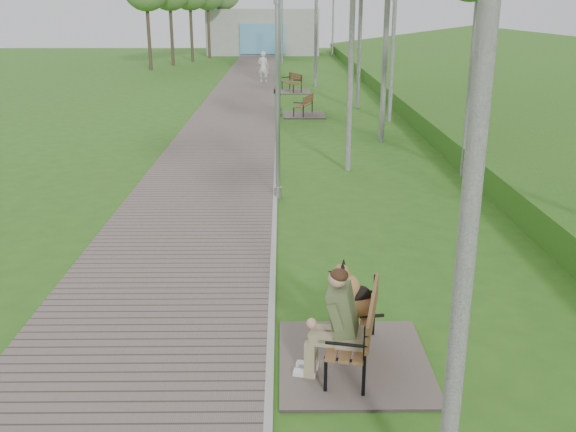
% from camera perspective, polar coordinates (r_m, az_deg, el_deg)
% --- Properties ---
extents(ground, '(120.00, 120.00, 0.00)m').
position_cam_1_polar(ground, '(10.95, -1.36, -5.19)').
color(ground, '#2F5A1A').
rests_on(ground, ground).
extents(walkway, '(3.50, 67.00, 0.04)m').
position_cam_1_polar(walkway, '(31.90, -4.07, 10.41)').
color(walkway, '#695C55').
rests_on(walkway, ground).
extents(kerb, '(0.10, 67.00, 0.05)m').
position_cam_1_polar(kerb, '(31.84, -0.87, 10.45)').
color(kerb, '#999993').
rests_on(kerb, ground).
extents(embankment, '(14.00, 70.00, 1.60)m').
position_cam_1_polar(embankment, '(32.59, 21.03, 9.39)').
color(embankment, '#3D781F').
rests_on(embankment, ground).
extents(building_north, '(10.00, 5.20, 4.00)m').
position_cam_1_polar(building_north, '(61.09, -2.22, 16.05)').
color(building_north, '#9E9E99').
rests_on(building_north, ground).
extents(bench_main, '(1.91, 2.12, 1.66)m').
position_cam_1_polar(bench_main, '(8.18, 5.33, -10.24)').
color(bench_main, '#695C55').
rests_on(bench_main, ground).
extents(bench_second, '(1.71, 1.90, 1.05)m').
position_cam_1_polar(bench_second, '(26.84, 1.36, 9.34)').
color(bench_second, '#695C55').
rests_on(bench_second, ground).
extents(bench_third, '(1.92, 2.13, 1.18)m').
position_cam_1_polar(bench_third, '(34.32, 0.32, 11.35)').
color(bench_third, '#695C55').
rests_on(bench_third, ground).
extents(lamp_post_near, '(0.18, 0.18, 4.59)m').
position_cam_1_polar(lamp_post_near, '(14.77, -0.93, 9.64)').
color(lamp_post_near, '#999CA1').
rests_on(lamp_post_near, ground).
extents(lamp_post_second, '(0.21, 0.21, 5.51)m').
position_cam_1_polar(lamp_post_second, '(26.54, -0.82, 14.42)').
color(lamp_post_second, '#999CA1').
rests_on(lamp_post_second, ground).
extents(lamp_post_third, '(0.22, 0.22, 5.68)m').
position_cam_1_polar(lamp_post_third, '(46.45, -0.72, 16.17)').
color(lamp_post_third, '#999CA1').
rests_on(lamp_post_third, ground).
extents(lamp_post_far, '(0.20, 0.20, 5.16)m').
position_cam_1_polar(lamp_post_far, '(51.40, -0.52, 16.10)').
color(lamp_post_far, '#999CA1').
rests_on(lamp_post_far, ground).
extents(pedestrian_near, '(0.77, 0.63, 1.81)m').
position_cam_1_polar(pedestrian_near, '(38.29, -2.20, 13.09)').
color(pedestrian_near, white).
rests_on(pedestrian_near, ground).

